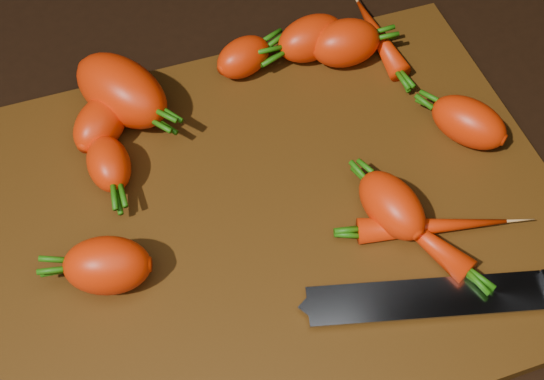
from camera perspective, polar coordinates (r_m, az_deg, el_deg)
name	(u,v)px	position (r m, az deg, el deg)	size (l,w,h in m)	color
ground	(276,221)	(0.68, 0.27, -2.36)	(2.00, 2.00, 0.01)	black
cutting_board	(276,214)	(0.67, 0.28, -1.85)	(0.50, 0.40, 0.01)	#56320E
carrot_0	(101,124)	(0.71, -12.79, 4.90)	(0.07, 0.04, 0.04)	#EC2B02
carrot_1	(107,265)	(0.62, -12.30, -5.57)	(0.07, 0.05, 0.05)	#EC2B02
carrot_2	(122,91)	(0.72, -11.26, 7.36)	(0.10, 0.06, 0.06)	#EC2B02
carrot_3	(392,205)	(0.65, 9.01, -1.14)	(0.07, 0.04, 0.04)	#EC2B02
carrot_4	(311,38)	(0.77, 2.96, 11.35)	(0.07, 0.04, 0.04)	#EC2B02
carrot_5	(243,57)	(0.76, -2.17, 9.97)	(0.06, 0.04, 0.04)	#EC2B02
carrot_6	(469,122)	(0.72, 14.60, 4.96)	(0.07, 0.04, 0.04)	#EC2B02
carrot_7	(378,36)	(0.80, 8.02, 11.38)	(0.11, 0.02, 0.02)	#EC2B02
carrot_8	(432,226)	(0.65, 11.98, -2.68)	(0.13, 0.02, 0.02)	#EC2B02
carrot_9	(424,238)	(0.65, 11.38, -3.55)	(0.09, 0.02, 0.02)	#EC2B02
carrot_10	(109,164)	(0.68, -12.19, 1.94)	(0.06, 0.04, 0.04)	#EC2B02
carrot_11	(345,43)	(0.77, 5.54, 10.96)	(0.07, 0.05, 0.05)	#EC2B02
knife	(451,297)	(0.63, 13.29, -7.82)	(0.31, 0.10, 0.02)	gray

